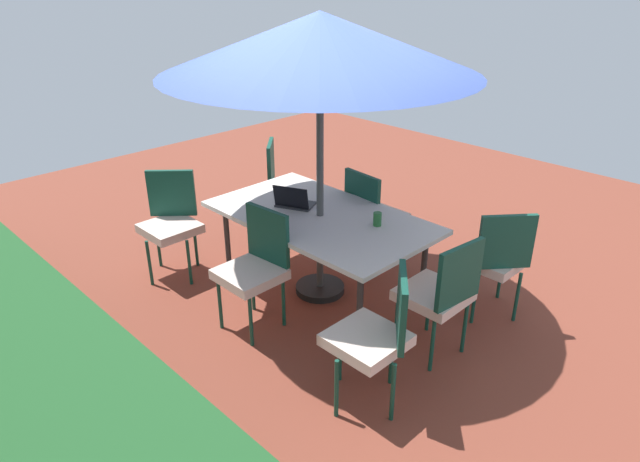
{
  "coord_description": "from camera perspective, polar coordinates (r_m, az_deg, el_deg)",
  "views": [
    {
      "loc": [
        -3.12,
        3.11,
        2.7
      ],
      "look_at": [
        0.0,
        0.0,
        0.61
      ],
      "focal_mm": 31.7,
      "sensor_mm": 36.0,
      "label": 1
    }
  ],
  "objects": [
    {
      "name": "cup",
      "position": [
        4.62,
        5.81,
        1.2
      ],
      "size": [
        0.07,
        0.07,
        0.11
      ],
      "primitive_type": "cylinder",
      "color": "#286B33",
      "rests_on": "dining_table"
    },
    {
      "name": "chair_south",
      "position": [
        5.39,
        5.32,
        1.82
      ],
      "size": [
        0.47,
        0.48,
        0.98
      ],
      "rotation": [
        0.0,
        0.0,
        -0.09
      ],
      "color": "beige",
      "rests_on": "ground_plane"
    },
    {
      "name": "chair_northwest",
      "position": [
        3.71,
        5.74,
        -10.14
      ],
      "size": [
        0.59,
        0.58,
        0.98
      ],
      "rotation": [
        0.0,
        0.0,
        2.26
      ],
      "color": "beige",
      "rests_on": "ground_plane"
    },
    {
      "name": "laptop",
      "position": [
        4.97,
        -2.62,
        2.97
      ],
      "size": [
        0.39,
        0.35,
        0.21
      ],
      "rotation": [
        0.0,
        0.0,
        0.42
      ],
      "color": "#2D2D33",
      "rests_on": "dining_table"
    },
    {
      "name": "chair_northeast",
      "position": [
        5.41,
        -14.83,
        1.15
      ],
      "size": [
        0.59,
        0.59,
        0.98
      ],
      "rotation": [
        0.0,
        0.0,
        3.96
      ],
      "color": "beige",
      "rests_on": "ground_plane"
    },
    {
      "name": "patio_umbrella",
      "position": [
        4.44,
        0.0,
        18.3
      ],
      "size": [
        2.48,
        2.48,
        2.39
      ],
      "color": "#4C4C4C",
      "rests_on": "ground_plane"
    },
    {
      "name": "dining_table",
      "position": [
        4.84,
        0.0,
        1.09
      ],
      "size": [
        1.94,
        1.1,
        0.76
      ],
      "color": "silver",
      "rests_on": "ground_plane"
    },
    {
      "name": "chair_southeast",
      "position": [
        6.21,
        -3.56,
        5.13
      ],
      "size": [
        0.59,
        0.59,
        0.98
      ],
      "rotation": [
        0.0,
        0.0,
        5.5
      ],
      "color": "beige",
      "rests_on": "ground_plane"
    },
    {
      "name": "chair_west",
      "position": [
        4.2,
        12.08,
        -5.94
      ],
      "size": [
        0.48,
        0.47,
        0.98
      ],
      "rotation": [
        0.0,
        0.0,
        1.45
      ],
      "color": "beige",
      "rests_on": "ground_plane"
    },
    {
      "name": "chair_north",
      "position": [
        4.49,
        -6.53,
        -3.37
      ],
      "size": [
        0.47,
        0.48,
        0.98
      ],
      "rotation": [
        0.0,
        0.0,
        3.22
      ],
      "color": "beige",
      "rests_on": "ground_plane"
    },
    {
      "name": "ground_plane",
      "position": [
        5.17,
        0.0,
        -6.17
      ],
      "size": [
        10.0,
        10.0,
        0.02
      ],
      "primitive_type": "cube",
      "color": "brown"
    },
    {
      "name": "hedge_row",
      "position": [
        3.83,
        -29.41,
        -12.6
      ],
      "size": [
        6.3,
        0.82,
        1.1
      ],
      "primitive_type": "cube",
      "color": "#1E4C23",
      "rests_on": "ground_plane"
    },
    {
      "name": "chair_southwest",
      "position": [
        4.8,
        17.32,
        -2.44
      ],
      "size": [
        0.59,
        0.58,
        0.98
      ],
      "rotation": [
        0.0,
        0.0,
        0.88
      ],
      "color": "beige",
      "rests_on": "ground_plane"
    }
  ]
}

